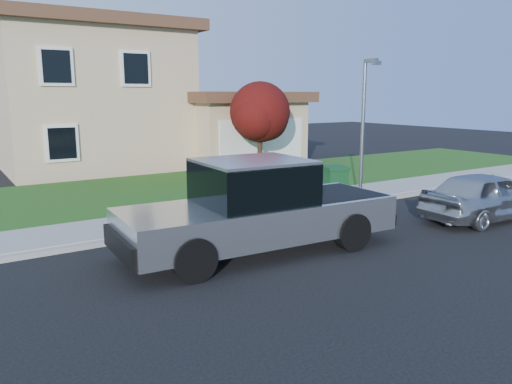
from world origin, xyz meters
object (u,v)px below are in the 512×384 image
at_px(woman, 313,193).
at_px(trash_bin, 334,184).
at_px(sedan, 486,196).
at_px(street_lamp, 364,128).
at_px(pickup_truck, 258,209).
at_px(ornamental_tree, 261,115).

relative_size(woman, trash_bin, 1.51).
distance_m(woman, sedan, 4.97).
relative_size(woman, street_lamp, 0.39).
relative_size(pickup_truck, woman, 3.77).
height_order(ornamental_tree, trash_bin, ornamental_tree).
bearing_deg(ornamental_tree, sedan, -84.60).
bearing_deg(sedan, pickup_truck, 84.54).
bearing_deg(street_lamp, woman, -178.20).
distance_m(woman, street_lamp, 2.55).
bearing_deg(trash_bin, woman, -131.48).
distance_m(pickup_truck, ornamental_tree, 11.07).
bearing_deg(street_lamp, sedan, -43.49).
bearing_deg(trash_bin, street_lamp, -71.40).
relative_size(ornamental_tree, trash_bin, 3.46).
relative_size(sedan, ornamental_tree, 1.04).
height_order(sedan, street_lamp, street_lamp).
height_order(pickup_truck, ornamental_tree, ornamental_tree).
height_order(pickup_truck, sedan, pickup_truck).
bearing_deg(trash_bin, pickup_truck, -134.43).
xyz_separation_m(pickup_truck, trash_bin, (4.55, 2.55, -0.26)).
bearing_deg(pickup_truck, sedan, -5.89).
relative_size(pickup_truck, sedan, 1.59).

